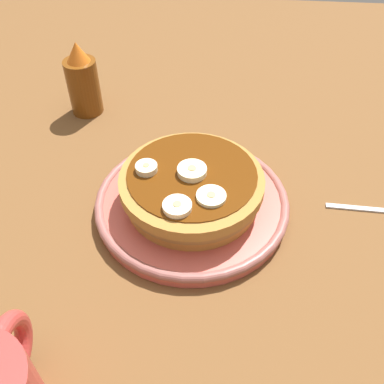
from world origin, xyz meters
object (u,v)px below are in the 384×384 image
(plate, at_px, (192,203))
(banana_slice_3, at_px, (177,207))
(banana_slice_0, at_px, (193,172))
(banana_slice_1, at_px, (211,197))
(syrup_bottle, at_px, (83,82))
(banana_slice_2, at_px, (146,171))
(pancake_stack, at_px, (190,187))

(plate, bearing_deg, banana_slice_3, 169.52)
(banana_slice_0, height_order, banana_slice_1, banana_slice_0)
(plate, height_order, banana_slice_1, banana_slice_1)
(syrup_bottle, bearing_deg, banana_slice_0, -137.15)
(syrup_bottle, bearing_deg, banana_slice_3, -145.79)
(plate, distance_m, syrup_bottle, 0.28)
(banana_slice_2, bearing_deg, banana_slice_3, -141.19)
(banana_slice_1, bearing_deg, banana_slice_3, 119.12)
(banana_slice_3, height_order, syrup_bottle, syrup_bottle)
(pancake_stack, height_order, banana_slice_0, banana_slice_0)
(plate, xyz_separation_m, banana_slice_2, (-0.00, 0.05, 0.05))
(banana_slice_1, distance_m, banana_slice_3, 0.04)
(plate, height_order, pancake_stack, pancake_stack)
(banana_slice_3, bearing_deg, banana_slice_0, -12.00)
(banana_slice_0, height_order, banana_slice_2, same)
(banana_slice_2, height_order, syrup_bottle, syrup_bottle)
(pancake_stack, height_order, syrup_bottle, syrup_bottle)
(banana_slice_1, height_order, banana_slice_3, banana_slice_3)
(pancake_stack, relative_size, banana_slice_2, 6.75)
(banana_slice_3, bearing_deg, plate, -10.48)
(banana_slice_3, bearing_deg, syrup_bottle, 34.21)
(banana_slice_1, height_order, banana_slice_2, banana_slice_2)
(banana_slice_2, xyz_separation_m, banana_slice_3, (-0.05, -0.04, -0.00))
(banana_slice_1, relative_size, banana_slice_2, 1.29)
(banana_slice_3, xyz_separation_m, syrup_bottle, (0.26, 0.18, -0.01))
(banana_slice_2, relative_size, syrup_bottle, 0.22)
(banana_slice_0, bearing_deg, syrup_bottle, 42.85)
(banana_slice_1, bearing_deg, banana_slice_0, 32.59)
(banana_slice_0, xyz_separation_m, banana_slice_3, (-0.06, 0.01, -0.00))
(plate, height_order, syrup_bottle, syrup_bottle)
(plate, xyz_separation_m, banana_slice_0, (-0.00, -0.00, 0.05))
(banana_slice_0, bearing_deg, banana_slice_2, 93.03)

